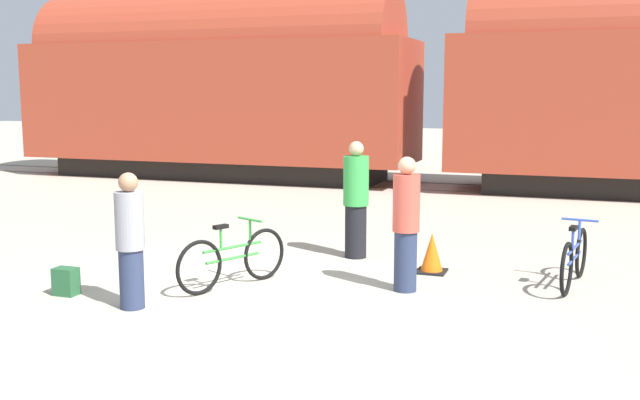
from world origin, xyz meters
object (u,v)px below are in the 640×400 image
object	(u,v)px
bicycle_green	(233,259)
person_in_grey	(130,241)
backpack	(66,281)
traffic_cone	(432,254)
person_in_red	(406,224)
bicycle_blue	(574,259)
person_in_green	(356,200)
freight_train	(433,81)

from	to	relation	value
bicycle_green	person_in_grey	size ratio (longest dim) A/B	1.02
person_in_grey	backpack	size ratio (longest dim) A/B	4.62
bicycle_green	backpack	bearing A→B (deg)	-149.59
traffic_cone	person_in_red	bearing A→B (deg)	-97.00
bicycle_green	bicycle_blue	xyz separation A→B (m)	(4.09, 1.49, -0.01)
person_in_green	bicycle_blue	bearing A→B (deg)	-70.01
traffic_cone	person_in_grey	bearing A→B (deg)	-135.80
person_in_green	bicycle_green	bearing A→B (deg)	-172.47
bicycle_green	traffic_cone	bearing A→B (deg)	35.59
person_in_grey	person_in_red	bearing A→B (deg)	8.61
bicycle_green	backpack	xyz separation A→B (m)	(-1.76, -1.03, -0.19)
traffic_cone	backpack	bearing A→B (deg)	-146.61
bicycle_green	person_in_green	size ratio (longest dim) A/B	0.92
person_in_red	traffic_cone	xyz separation A→B (m)	(0.13, 1.05, -0.59)
person_in_red	traffic_cone	distance (m)	1.21
bicycle_blue	person_in_green	distance (m)	3.22
freight_train	person_in_red	xyz separation A→B (m)	(1.68, -10.14, -1.86)
freight_train	person_in_grey	bearing A→B (deg)	-95.31
bicycle_blue	person_in_grey	xyz separation A→B (m)	(-4.77, -2.72, 0.43)
freight_train	person_in_green	size ratio (longest dim) A/B	13.41
freight_train	person_in_red	bearing A→B (deg)	-80.59
bicycle_green	person_in_grey	bearing A→B (deg)	-118.84
bicycle_blue	person_in_red	world-z (taller)	person_in_red
bicycle_green	person_in_green	bearing A→B (deg)	65.53
person_in_red	bicycle_blue	bearing A→B (deg)	-109.87
person_in_grey	person_in_green	xyz separation A→B (m)	(1.66, 3.38, 0.08)
person_in_grey	backpack	distance (m)	1.26
bicycle_green	person_in_red	world-z (taller)	person_in_red
freight_train	person_in_green	world-z (taller)	freight_train
person_in_grey	traffic_cone	bearing A→B (deg)	20.17
backpack	traffic_cone	size ratio (longest dim) A/B	0.62
person_in_green	traffic_cone	distance (m)	1.50
person_in_red	person_in_grey	size ratio (longest dim) A/B	1.07
person_in_red	traffic_cone	size ratio (longest dim) A/B	3.06
person_in_grey	backpack	world-z (taller)	person_in_grey
person_in_red	backpack	bearing A→B (deg)	67.11
freight_train	backpack	size ratio (longest dim) A/B	68.76
backpack	person_in_red	bearing A→B (deg)	22.26
person_in_green	backpack	world-z (taller)	person_in_green
backpack	bicycle_green	bearing A→B (deg)	30.41
bicycle_green	freight_train	bearing A→B (deg)	87.71
bicycle_green	person_in_red	xyz separation A→B (m)	(2.11, 0.55, 0.48)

